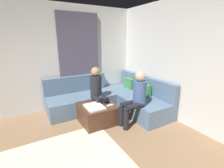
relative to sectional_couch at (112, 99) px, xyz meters
The scene contains 10 objects.
wall_back 2.57m from the sectional_couch, 27.05° to the left, with size 6.00×0.12×2.70m, color silver.
wall_left 2.33m from the sectional_couch, 114.60° to the right, with size 0.12×6.00×2.70m, color silver.
curtain_panel 1.36m from the sectional_couch, 142.74° to the right, with size 0.06×1.10×2.50m, color #595166.
sectional_couch is the anchor object (origin of this frame).
ottoman 0.78m from the sectional_couch, 53.81° to the right, with size 0.76×0.76×0.42m, color #4C2D1E.
folded_blanket 0.95m from the sectional_couch, 53.21° to the right, with size 0.44×0.36×0.04m, color white.
coffee_mug 0.54m from the sectional_couch, 61.88° to the right, with size 0.08×0.08×0.10m, color #334C72.
game_remote 0.77m from the sectional_couch, 32.54° to the right, with size 0.05×0.15×0.02m, color white.
person_on_couch_back 1.02m from the sectional_couch, ahead, with size 0.30×0.60×1.20m.
person_on_couch_side 0.62m from the sectional_couch, 72.64° to the right, with size 0.60×0.30×1.20m.
Camera 1 is at (1.40, -0.11, 1.86)m, focal length 25.61 mm.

